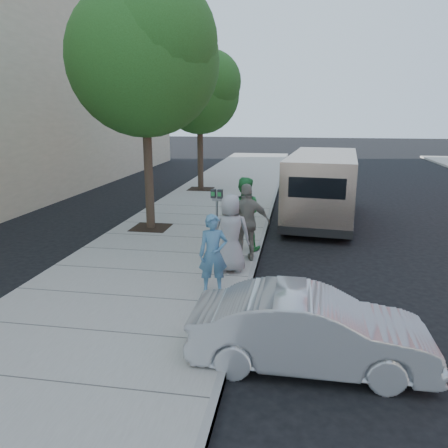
{
  "coord_description": "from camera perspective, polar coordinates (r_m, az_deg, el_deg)",
  "views": [
    {
      "loc": [
        2.41,
        -10.97,
        3.85
      ],
      "look_at": [
        0.63,
        -0.38,
        1.1
      ],
      "focal_mm": 35.0,
      "sensor_mm": 36.0,
      "label": 1
    }
  ],
  "objects": [
    {
      "name": "sedan",
      "position": [
        7.03,
        11.17,
        -13.4
      ],
      "size": [
        3.7,
        1.29,
        1.22
      ],
      "primitive_type": "imported",
      "rotation": [
        0.0,
        0.0,
        1.57
      ],
      "color": "#AEB0B5",
      "rests_on": "ground"
    },
    {
      "name": "van",
      "position": [
        16.16,
        12.7,
        4.9
      ],
      "size": [
        2.82,
        6.73,
        2.43
      ],
      "rotation": [
        0.0,
        0.0,
        -0.1
      ],
      "color": "beige",
      "rests_on": "ground"
    },
    {
      "name": "tree_far",
      "position": [
        21.51,
        -3.1,
        17.12
      ],
      "size": [
        3.92,
        3.8,
        6.49
      ],
      "color": "black",
      "rests_on": "sidewalk"
    },
    {
      "name": "person_officer",
      "position": [
        9.12,
        -1.42,
        -3.93
      ],
      "size": [
        0.7,
        0.55,
        1.68
      ],
      "primitive_type": "imported",
      "rotation": [
        0.0,
        0.0,
        0.26
      ],
      "color": "teal",
      "rests_on": "sidewalk"
    },
    {
      "name": "curb_face",
      "position": [
        11.64,
        4.29,
        -4.59
      ],
      "size": [
        0.12,
        60.0,
        0.16
      ],
      "primitive_type": "cube",
      "color": "gray",
      "rests_on": "ground"
    },
    {
      "name": "person_gray_shirt",
      "position": [
        10.29,
        0.87,
        -1.21
      ],
      "size": [
        0.99,
        0.72,
        1.87
      ],
      "primitive_type": "imported",
      "rotation": [
        0.0,
        0.0,
        3.28
      ],
      "color": "#9C9C9E",
      "rests_on": "sidewalk"
    },
    {
      "name": "parking_meter",
      "position": [
        12.33,
        -0.95,
        2.51
      ],
      "size": [
        0.34,
        0.16,
        1.61
      ],
      "rotation": [
        0.0,
        0.0,
        -0.13
      ],
      "color": "gray",
      "rests_on": "sidewalk"
    },
    {
      "name": "sidewalk",
      "position": [
        12.09,
        -7.33,
        -3.94
      ],
      "size": [
        5.0,
        60.0,
        0.15
      ],
      "primitive_type": "cube",
      "color": "gray",
      "rests_on": "ground"
    },
    {
      "name": "tree_near",
      "position": [
        14.26,
        -10.28,
        20.99
      ],
      "size": [
        4.62,
        4.6,
        7.53
      ],
      "color": "black",
      "rests_on": "sidewalk"
    },
    {
      "name": "person_striped_polo",
      "position": [
        11.09,
        3.01,
        0.21
      ],
      "size": [
        1.23,
        0.7,
        1.98
      ],
      "primitive_type": "imported",
      "rotation": [
        0.0,
        0.0,
        3.34
      ],
      "color": "gray",
      "rests_on": "sidewalk"
    },
    {
      "name": "person_green_shirt",
      "position": [
        11.96,
        2.57,
        1.35
      ],
      "size": [
        0.98,
        0.77,
        2.02
      ],
      "primitive_type": "imported",
      "rotation": [
        0.0,
        0.0,
        3.14
      ],
      "color": "green",
      "rests_on": "sidewalk"
    },
    {
      "name": "ground",
      "position": [
        11.87,
        -2.68,
        -4.57
      ],
      "size": [
        120.0,
        120.0,
        0.0
      ],
      "primitive_type": "plane",
      "color": "black",
      "rests_on": "ground"
    }
  ]
}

